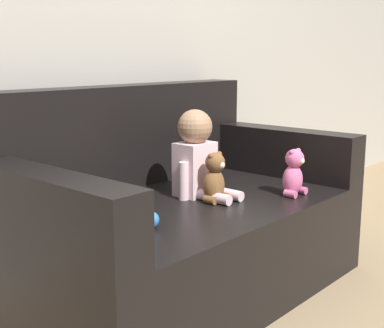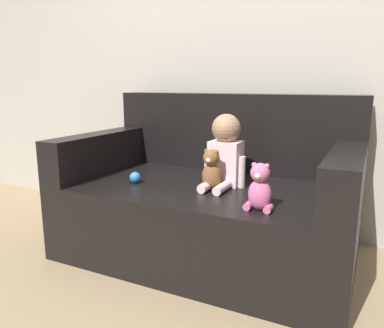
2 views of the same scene
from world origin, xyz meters
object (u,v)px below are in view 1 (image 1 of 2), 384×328
(plush_toy_side, at_px, (294,174))
(couch, at_px, (173,221))
(person_baby, at_px, (197,156))
(teddy_bear_brown, at_px, (214,178))
(toy_ball, at_px, (151,220))

(plush_toy_side, bearing_deg, couch, 135.36)
(couch, height_order, person_baby, couch)
(teddy_bear_brown, xyz_separation_m, toy_ball, (-0.46, -0.06, -0.07))
(couch, distance_m, teddy_bear_brown, 0.30)
(person_baby, xyz_separation_m, toy_ball, (-0.49, -0.19, -0.16))
(teddy_bear_brown, height_order, toy_ball, teddy_bear_brown)
(person_baby, height_order, toy_ball, person_baby)
(couch, bearing_deg, toy_ball, -146.90)
(person_baby, relative_size, teddy_bear_brown, 1.79)
(plush_toy_side, xyz_separation_m, toy_ball, (-0.79, 0.15, -0.07))
(couch, xyz_separation_m, plush_toy_side, (0.41, -0.40, 0.22))
(person_baby, distance_m, plush_toy_side, 0.47)
(couch, bearing_deg, plush_toy_side, -44.64)
(person_baby, relative_size, plush_toy_side, 1.82)
(plush_toy_side, relative_size, toy_ball, 3.42)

